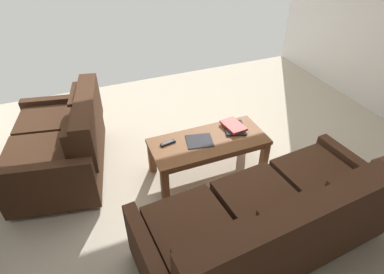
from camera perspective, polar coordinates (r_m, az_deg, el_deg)
ground_plane at (r=3.45m, az=2.54°, el=-7.20°), size 5.50×5.02×0.01m
sofa_main at (r=2.64m, az=13.68°, el=-14.69°), size 2.08×1.02×0.84m
loveseat_near at (r=3.54m, az=-21.98°, el=-1.15°), size 1.10×1.43×0.87m
coffee_table at (r=3.31m, az=2.97°, el=-1.47°), size 1.20×0.53×0.41m
book_stack at (r=3.46m, az=7.46°, el=1.84°), size 0.28×0.33×0.05m
tv_remote at (r=3.23m, az=-4.31°, el=-1.04°), size 0.17×0.07×0.02m
loose_magazine at (r=3.25m, az=1.32°, el=-0.70°), size 0.31×0.29×0.01m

